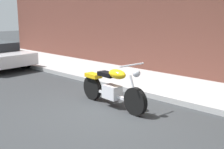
# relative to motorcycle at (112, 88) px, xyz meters

# --- Properties ---
(ground_plane) EXTENTS (60.00, 60.00, 0.00)m
(ground_plane) POSITION_rel_motorcycle_xyz_m (0.37, -0.39, -0.46)
(ground_plane) COLOR #303335
(sidewalk) EXTENTS (23.08, 2.46, 0.14)m
(sidewalk) POSITION_rel_motorcycle_xyz_m (0.37, 2.41, -0.39)
(sidewalk) COLOR #ABABAB
(sidewalk) RESTS_ON ground
(motorcycle) EXTENTS (2.19, 0.70, 1.12)m
(motorcycle) POSITION_rel_motorcycle_xyz_m (0.00, 0.00, 0.00)
(motorcycle) COLOR black
(motorcycle) RESTS_ON ground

